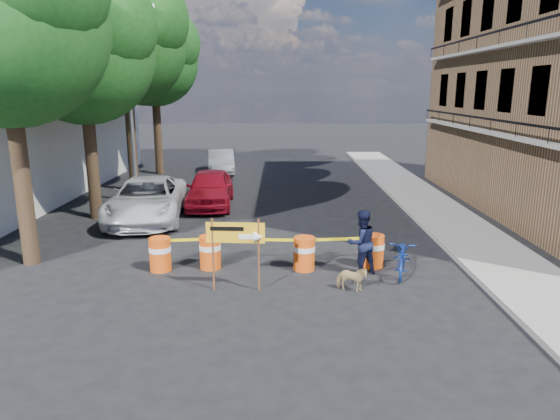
{
  "coord_description": "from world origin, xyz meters",
  "views": [
    {
      "loc": [
        0.12,
        -11.09,
        4.7
      ],
      "look_at": [
        0.08,
        2.91,
        1.3
      ],
      "focal_mm": 32.0,
      "sensor_mm": 36.0,
      "label": 1
    }
  ],
  "objects_px": {
    "barrel_far_left": "(160,253)",
    "barrel_far_right": "(373,250)",
    "pedestrian": "(361,242)",
    "dog": "(352,279)",
    "suv_white": "(147,200)",
    "barrel_mid_left": "(210,251)",
    "detour_sign": "(243,238)",
    "sedan_red": "(210,188)",
    "sedan_silver": "(221,161)",
    "barrel_mid_right": "(304,253)",
    "bicycle": "(404,240)"
  },
  "relations": [
    {
      "from": "barrel_far_left",
      "to": "detour_sign",
      "type": "bearing_deg",
      "value": -30.44
    },
    {
      "from": "barrel_mid_right",
      "to": "suv_white",
      "type": "distance_m",
      "value": 7.6
    },
    {
      "from": "pedestrian",
      "to": "barrel_far_left",
      "type": "bearing_deg",
      "value": -26.55
    },
    {
      "from": "bicycle",
      "to": "barrel_far_left",
      "type": "bearing_deg",
      "value": -167.19
    },
    {
      "from": "bicycle",
      "to": "barrel_far_right",
      "type": "bearing_deg",
      "value": 156.95
    },
    {
      "from": "dog",
      "to": "barrel_far_left",
      "type": "bearing_deg",
      "value": 91.58
    },
    {
      "from": "barrel_far_right",
      "to": "barrel_mid_left",
      "type": "bearing_deg",
      "value": -178.63
    },
    {
      "from": "pedestrian",
      "to": "sedan_silver",
      "type": "bearing_deg",
      "value": -95.06
    },
    {
      "from": "barrel_mid_right",
      "to": "detour_sign",
      "type": "relative_size",
      "value": 0.51
    },
    {
      "from": "detour_sign",
      "to": "bicycle",
      "type": "relative_size",
      "value": 0.97
    },
    {
      "from": "barrel_mid_right",
      "to": "barrel_far_right",
      "type": "distance_m",
      "value": 1.89
    },
    {
      "from": "barrel_mid_left",
      "to": "barrel_far_right",
      "type": "bearing_deg",
      "value": 1.37
    },
    {
      "from": "barrel_far_left",
      "to": "sedan_red",
      "type": "distance_m",
      "value": 7.53
    },
    {
      "from": "dog",
      "to": "barrel_far_right",
      "type": "bearing_deg",
      "value": -8.15
    },
    {
      "from": "suv_white",
      "to": "sedan_red",
      "type": "xyz_separation_m",
      "value": [
        2.0,
        2.25,
        -0.01
      ]
    },
    {
      "from": "barrel_mid_right",
      "to": "barrel_mid_left",
      "type": "bearing_deg",
      "value": 177.43
    },
    {
      "from": "barrel_far_left",
      "to": "barrel_mid_left",
      "type": "distance_m",
      "value": 1.32
    },
    {
      "from": "barrel_far_right",
      "to": "suv_white",
      "type": "distance_m",
      "value": 8.94
    },
    {
      "from": "barrel_mid_right",
      "to": "bicycle",
      "type": "height_order",
      "value": "bicycle"
    },
    {
      "from": "detour_sign",
      "to": "bicycle",
      "type": "height_order",
      "value": "bicycle"
    },
    {
      "from": "barrel_far_left",
      "to": "pedestrian",
      "type": "distance_m",
      "value": 5.29
    },
    {
      "from": "barrel_far_right",
      "to": "sedan_red",
      "type": "xyz_separation_m",
      "value": [
        -5.41,
        7.24,
        0.28
      ]
    },
    {
      "from": "bicycle",
      "to": "detour_sign",
      "type": "bearing_deg",
      "value": -149.62
    },
    {
      "from": "barrel_far_right",
      "to": "sedan_red",
      "type": "height_order",
      "value": "sedan_red"
    },
    {
      "from": "barrel_mid_left",
      "to": "dog",
      "type": "relative_size",
      "value": 1.2
    },
    {
      "from": "barrel_far_left",
      "to": "sedan_silver",
      "type": "xyz_separation_m",
      "value": [
        -0.25,
        15.9,
        0.19
      ]
    },
    {
      "from": "barrel_mid_left",
      "to": "suv_white",
      "type": "bearing_deg",
      "value": 120.6
    },
    {
      "from": "detour_sign",
      "to": "suv_white",
      "type": "relative_size",
      "value": 0.32
    },
    {
      "from": "barrel_far_left",
      "to": "bicycle",
      "type": "bearing_deg",
      "value": -2.16
    },
    {
      "from": "barrel_mid_left",
      "to": "dog",
      "type": "distance_m",
      "value": 3.91
    },
    {
      "from": "barrel_far_right",
      "to": "dog",
      "type": "relative_size",
      "value": 1.2
    },
    {
      "from": "barrel_mid_right",
      "to": "bicycle",
      "type": "xyz_separation_m",
      "value": [
        2.54,
        -0.3,
        0.45
      ]
    },
    {
      "from": "sedan_red",
      "to": "detour_sign",
      "type": "bearing_deg",
      "value": -80.02
    },
    {
      "from": "pedestrian",
      "to": "sedan_red",
      "type": "xyz_separation_m",
      "value": [
        -4.98,
        7.76,
        -0.11
      ]
    },
    {
      "from": "barrel_far_left",
      "to": "dog",
      "type": "height_order",
      "value": "barrel_far_left"
    },
    {
      "from": "barrel_far_right",
      "to": "suv_white",
      "type": "bearing_deg",
      "value": 146.01
    },
    {
      "from": "barrel_mid_right",
      "to": "dog",
      "type": "relative_size",
      "value": 1.2
    },
    {
      "from": "sedan_silver",
      "to": "detour_sign",
      "type": "bearing_deg",
      "value": -89.47
    },
    {
      "from": "barrel_mid_left",
      "to": "barrel_mid_right",
      "type": "height_order",
      "value": "same"
    },
    {
      "from": "bicycle",
      "to": "dog",
      "type": "xyz_separation_m",
      "value": [
        -1.48,
        -1.16,
        -0.61
      ]
    },
    {
      "from": "barrel_mid_left",
      "to": "suv_white",
      "type": "height_order",
      "value": "suv_white"
    },
    {
      "from": "barrel_far_left",
      "to": "pedestrian",
      "type": "height_order",
      "value": "pedestrian"
    },
    {
      "from": "barrel_mid_left",
      "to": "detour_sign",
      "type": "height_order",
      "value": "detour_sign"
    },
    {
      "from": "barrel_mid_right",
      "to": "sedan_silver",
      "type": "distance_m",
      "value": 16.36
    },
    {
      "from": "pedestrian",
      "to": "dog",
      "type": "xyz_separation_m",
      "value": [
        -0.39,
        -1.16,
        -0.54
      ]
    },
    {
      "from": "barrel_far_left",
      "to": "barrel_far_right",
      "type": "xyz_separation_m",
      "value": [
        5.69,
        0.28,
        0.0
      ]
    },
    {
      "from": "barrel_mid_left",
      "to": "bicycle",
      "type": "relative_size",
      "value": 0.49
    },
    {
      "from": "barrel_mid_right",
      "to": "barrel_far_right",
      "type": "height_order",
      "value": "same"
    },
    {
      "from": "barrel_mid_right",
      "to": "bicycle",
      "type": "distance_m",
      "value": 2.6
    },
    {
      "from": "barrel_far_left",
      "to": "barrel_mid_right",
      "type": "xyz_separation_m",
      "value": [
        3.82,
        0.06,
        0.0
      ]
    }
  ]
}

